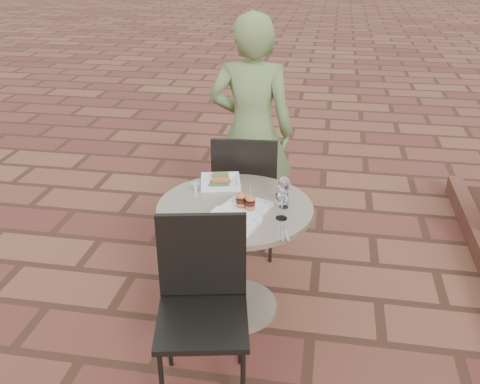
% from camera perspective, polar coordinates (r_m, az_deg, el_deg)
% --- Properties ---
extents(ground, '(60.00, 60.00, 0.00)m').
position_cam_1_polar(ground, '(3.64, 1.21, -10.13)').
color(ground, brown).
rests_on(ground, ground).
extents(cafe_table, '(0.90, 0.90, 0.73)m').
position_cam_1_polar(cafe_table, '(3.19, -0.53, -5.41)').
color(cafe_table, gray).
rests_on(cafe_table, ground).
extents(chair_far, '(0.47, 0.47, 0.93)m').
position_cam_1_polar(chair_far, '(3.73, 0.58, 0.64)').
color(chair_far, black).
rests_on(chair_far, ground).
extents(chair_near, '(0.52, 0.52, 0.93)m').
position_cam_1_polar(chair_near, '(2.67, -4.04, -10.66)').
color(chair_near, black).
rests_on(chair_near, ground).
extents(diner, '(0.63, 0.43, 1.69)m').
position_cam_1_polar(diner, '(3.89, 1.23, 6.42)').
color(diner, '#5F7440').
rests_on(diner, ground).
extents(plate_salmon, '(0.29, 0.29, 0.07)m').
position_cam_1_polar(plate_salmon, '(3.33, -2.10, 1.17)').
color(plate_salmon, white).
rests_on(plate_salmon, cafe_table).
extents(plate_sliders, '(0.30, 0.30, 0.15)m').
position_cam_1_polar(plate_sliders, '(3.01, 0.60, -1.41)').
color(plate_sliders, white).
rests_on(plate_sliders, cafe_table).
extents(plate_tuna, '(0.35, 0.35, 0.03)m').
position_cam_1_polar(plate_tuna, '(2.84, -1.32, -3.50)').
color(plate_tuna, white).
rests_on(plate_tuna, cafe_table).
extents(wine_glass_right, '(0.08, 0.08, 0.18)m').
position_cam_1_polar(wine_glass_right, '(2.88, 4.52, -0.64)').
color(wine_glass_right, white).
rests_on(wine_glass_right, cafe_table).
extents(wine_glass_mid, '(0.07, 0.07, 0.16)m').
position_cam_1_polar(wine_glass_mid, '(3.07, 4.72, 0.84)').
color(wine_glass_mid, white).
rests_on(wine_glass_mid, cafe_table).
extents(wine_glass_far, '(0.06, 0.06, 0.15)m').
position_cam_1_polar(wine_glass_far, '(3.02, 4.77, 0.12)').
color(wine_glass_far, white).
rests_on(wine_glass_far, cafe_table).
extents(steel_ramekin, '(0.07, 0.07, 0.04)m').
position_cam_1_polar(steel_ramekin, '(3.26, -4.84, 0.58)').
color(steel_ramekin, silver).
rests_on(steel_ramekin, cafe_table).
extents(cutlery_set, '(0.11, 0.18, 0.00)m').
position_cam_1_polar(cutlery_set, '(2.80, 4.53, -4.41)').
color(cutlery_set, silver).
rests_on(cutlery_set, cafe_table).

